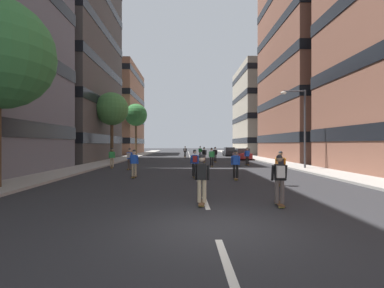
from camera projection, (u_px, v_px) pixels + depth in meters
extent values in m
plane|color=#28282B|center=(191.00, 159.00, 38.10)|extent=(186.24, 186.24, 0.00)
cube|color=#9E9991|center=(127.00, 157.00, 41.75)|extent=(2.73, 85.36, 0.14)
cube|color=#9E9991|center=(252.00, 157.00, 42.21)|extent=(2.73, 85.36, 0.14)
cube|color=silver|center=(226.00, 260.00, 5.07)|extent=(0.16, 2.20, 0.01)
cube|color=silver|center=(206.00, 202.00, 10.07)|extent=(0.16, 2.20, 0.01)
cube|color=silver|center=(199.00, 183.00, 15.07)|extent=(0.16, 2.20, 0.01)
cube|color=silver|center=(196.00, 173.00, 20.07)|extent=(0.16, 2.20, 0.01)
cube|color=silver|center=(194.00, 167.00, 25.06)|extent=(0.16, 2.20, 0.01)
cube|color=silver|center=(192.00, 163.00, 30.06)|extent=(0.16, 2.20, 0.01)
cube|color=silver|center=(191.00, 161.00, 35.06)|extent=(0.16, 2.20, 0.01)
cube|color=silver|center=(190.00, 158.00, 40.06)|extent=(0.16, 2.20, 0.01)
cube|color=silver|center=(190.00, 157.00, 45.06)|extent=(0.16, 2.20, 0.01)
cube|color=silver|center=(189.00, 156.00, 50.06)|extent=(0.16, 2.20, 0.01)
cube|color=silver|center=(189.00, 154.00, 55.06)|extent=(0.16, 2.20, 0.01)
cube|color=silver|center=(189.00, 154.00, 60.05)|extent=(0.16, 2.20, 0.01)
cube|color=silver|center=(189.00, 153.00, 65.05)|extent=(0.16, 2.20, 0.01)
cube|color=silver|center=(188.00, 152.00, 70.05)|extent=(0.16, 2.20, 0.01)
cube|color=silver|center=(188.00, 152.00, 75.05)|extent=(0.16, 2.20, 0.01)
cube|color=#4C4744|center=(49.00, 19.00, 35.46)|extent=(14.85, 16.82, 36.38)
cube|color=black|center=(49.00, 139.00, 35.48)|extent=(14.97, 16.94, 1.10)
cube|color=black|center=(49.00, 104.00, 35.48)|extent=(14.97, 16.94, 1.10)
cube|color=black|center=(49.00, 69.00, 35.47)|extent=(14.97, 16.94, 1.10)
cube|color=black|center=(49.00, 33.00, 35.47)|extent=(14.97, 16.94, 1.10)
cube|color=#9E6B51|center=(103.00, 111.00, 58.94)|extent=(14.85, 17.32, 18.16)
cube|color=black|center=(103.00, 141.00, 58.95)|extent=(14.97, 17.44, 1.10)
cube|color=black|center=(103.00, 120.00, 58.94)|extent=(14.97, 17.44, 1.10)
cube|color=black|center=(103.00, 99.00, 58.94)|extent=(14.97, 17.44, 1.10)
cube|color=black|center=(103.00, 77.00, 58.93)|extent=(14.97, 17.44, 1.10)
cube|color=brown|center=(330.00, 34.00, 36.35)|extent=(14.85, 16.36, 33.16)
cube|color=black|center=(330.00, 138.00, 36.36)|extent=(14.97, 16.48, 1.10)
cube|color=black|center=(330.00, 103.00, 36.36)|extent=(14.97, 16.48, 1.10)
cube|color=black|center=(330.00, 67.00, 36.35)|extent=(14.97, 16.48, 1.10)
cube|color=black|center=(330.00, 31.00, 36.35)|extent=(14.97, 16.48, 1.10)
cube|color=#B2A893|center=(273.00, 111.00, 59.82)|extent=(14.85, 16.38, 18.58)
cube|color=black|center=(273.00, 141.00, 59.83)|extent=(14.97, 16.50, 1.10)
cube|color=black|center=(273.00, 119.00, 59.82)|extent=(14.97, 16.50, 1.10)
cube|color=black|center=(273.00, 98.00, 59.82)|extent=(14.97, 16.50, 1.10)
cube|color=black|center=(273.00, 77.00, 59.81)|extent=(14.97, 16.50, 1.10)
cube|color=maroon|center=(242.00, 156.00, 37.37)|extent=(1.80, 4.40, 0.70)
cube|color=#2D3338|center=(242.00, 151.00, 37.22)|extent=(1.60, 2.10, 0.64)
cylinder|color=black|center=(234.00, 157.00, 38.80)|extent=(0.22, 0.64, 0.64)
cylinder|color=black|center=(246.00, 157.00, 38.84)|extent=(0.22, 0.64, 0.64)
cylinder|color=black|center=(238.00, 158.00, 35.90)|extent=(0.22, 0.64, 0.64)
cylinder|color=black|center=(250.00, 158.00, 35.94)|extent=(0.22, 0.64, 0.64)
cube|color=black|center=(229.00, 153.00, 48.40)|extent=(1.80, 4.40, 0.70)
cube|color=#2D3338|center=(229.00, 149.00, 48.25)|extent=(1.60, 2.10, 0.64)
cylinder|color=black|center=(223.00, 154.00, 49.83)|extent=(0.22, 0.64, 0.64)
cylinder|color=black|center=(232.00, 154.00, 49.87)|extent=(0.22, 0.64, 0.64)
cylinder|color=black|center=(226.00, 154.00, 46.93)|extent=(0.22, 0.64, 0.64)
cylinder|color=black|center=(235.00, 154.00, 46.97)|extent=(0.22, 0.64, 0.64)
cylinder|color=#4C3823|center=(136.00, 139.00, 48.97)|extent=(0.36, 0.36, 5.75)
sphere|color=#2D6B33|center=(136.00, 115.00, 48.96)|extent=(3.94, 3.94, 3.94)
cylinder|color=#4C3823|center=(112.00, 140.00, 32.91)|extent=(0.36, 0.36, 4.80)
sphere|color=#478442|center=(112.00, 109.00, 32.91)|extent=(3.91, 3.91, 3.91)
cylinder|color=#3F3F44|center=(305.00, 129.00, 23.01)|extent=(0.16, 0.16, 6.50)
cylinder|color=#3F3F44|center=(294.00, 91.00, 22.98)|extent=(1.80, 0.10, 0.10)
ellipsoid|color=silver|center=(284.00, 93.00, 22.96)|extent=(0.50, 0.30, 0.24)
cube|color=brown|center=(200.00, 157.00, 41.70)|extent=(0.41, 0.92, 0.02)
cylinder|color=#D8BF4C|center=(201.00, 158.00, 42.01)|extent=(0.19, 0.11, 0.07)
cylinder|color=#D8BF4C|center=(200.00, 158.00, 41.39)|extent=(0.19, 0.11, 0.07)
cylinder|color=#2D334C|center=(200.00, 155.00, 41.72)|extent=(0.17, 0.17, 0.80)
cylinder|color=#2D334C|center=(201.00, 155.00, 41.68)|extent=(0.17, 0.17, 0.80)
cube|color=green|center=(200.00, 150.00, 41.70)|extent=(0.36, 0.27, 0.55)
cylinder|color=green|center=(199.00, 150.00, 41.80)|extent=(0.14, 0.24, 0.55)
cylinder|color=green|center=(202.00, 150.00, 41.70)|extent=(0.14, 0.24, 0.55)
sphere|color=tan|center=(200.00, 147.00, 41.72)|extent=(0.22, 0.22, 0.22)
sphere|color=black|center=(200.00, 147.00, 41.72)|extent=(0.21, 0.21, 0.21)
cube|color=brown|center=(236.00, 178.00, 16.47)|extent=(0.30, 0.92, 0.02)
cylinder|color=#D8BF4C|center=(235.00, 178.00, 16.79)|extent=(0.19, 0.09, 0.07)
cylinder|color=#D8BF4C|center=(236.00, 180.00, 16.15)|extent=(0.19, 0.09, 0.07)
cylinder|color=black|center=(234.00, 171.00, 16.48)|extent=(0.15, 0.15, 0.80)
cylinder|color=black|center=(237.00, 171.00, 16.46)|extent=(0.15, 0.15, 0.80)
cube|color=blue|center=(236.00, 160.00, 16.47)|extent=(0.34, 0.23, 0.55)
cylinder|color=blue|center=(232.00, 161.00, 16.54)|extent=(0.11, 0.24, 0.55)
cylinder|color=blue|center=(239.00, 161.00, 16.50)|extent=(0.11, 0.24, 0.55)
sphere|color=#997051|center=(236.00, 153.00, 16.49)|extent=(0.22, 0.22, 0.22)
sphere|color=black|center=(236.00, 152.00, 16.49)|extent=(0.21, 0.21, 0.21)
cube|color=brown|center=(202.00, 203.00, 9.67)|extent=(0.30, 0.92, 0.02)
cylinder|color=#D8BF4C|center=(202.00, 202.00, 9.99)|extent=(0.19, 0.09, 0.07)
cylinder|color=#D8BF4C|center=(201.00, 206.00, 9.36)|extent=(0.19, 0.09, 0.07)
cylinder|color=tan|center=(199.00, 191.00, 9.68)|extent=(0.15, 0.15, 0.80)
cylinder|color=tan|center=(204.00, 191.00, 9.67)|extent=(0.15, 0.15, 0.80)
cube|color=black|center=(202.00, 172.00, 9.67)|extent=(0.34, 0.23, 0.55)
cylinder|color=black|center=(196.00, 172.00, 9.74)|extent=(0.12, 0.24, 0.55)
cylinder|color=black|center=(208.00, 172.00, 9.70)|extent=(0.12, 0.24, 0.55)
sphere|color=beige|center=(202.00, 159.00, 9.69)|extent=(0.22, 0.22, 0.22)
sphere|color=black|center=(202.00, 157.00, 9.69)|extent=(0.21, 0.21, 0.21)
cube|color=brown|center=(215.00, 161.00, 32.03)|extent=(0.22, 0.90, 0.02)
cylinder|color=#D8BF4C|center=(215.00, 162.00, 32.35)|extent=(0.18, 0.07, 0.07)
cylinder|color=#D8BF4C|center=(215.00, 162.00, 31.71)|extent=(0.18, 0.07, 0.07)
cylinder|color=black|center=(214.00, 158.00, 32.02)|extent=(0.14, 0.14, 0.80)
cylinder|color=black|center=(216.00, 158.00, 32.03)|extent=(0.14, 0.14, 0.80)
cube|color=black|center=(215.00, 152.00, 32.03)|extent=(0.33, 0.21, 0.55)
cylinder|color=black|center=(213.00, 152.00, 32.07)|extent=(0.10, 0.23, 0.55)
cylinder|color=black|center=(217.00, 152.00, 32.09)|extent=(0.10, 0.23, 0.55)
sphere|color=beige|center=(215.00, 148.00, 32.05)|extent=(0.22, 0.22, 0.22)
sphere|color=black|center=(215.00, 148.00, 32.05)|extent=(0.21, 0.21, 0.21)
cube|color=brown|center=(130.00, 169.00, 22.89)|extent=(0.39, 0.92, 0.02)
cylinder|color=#D8BF4C|center=(131.00, 169.00, 23.20)|extent=(0.19, 0.11, 0.07)
cylinder|color=#D8BF4C|center=(128.00, 170.00, 22.58)|extent=(0.19, 0.11, 0.07)
cylinder|color=#594C47|center=(128.00, 164.00, 22.91)|extent=(0.17, 0.17, 0.80)
cylinder|color=#594C47|center=(131.00, 164.00, 22.87)|extent=(0.17, 0.17, 0.80)
cube|color=blue|center=(130.00, 156.00, 22.89)|extent=(0.36, 0.26, 0.55)
cylinder|color=blue|center=(127.00, 156.00, 22.98)|extent=(0.14, 0.24, 0.55)
cylinder|color=blue|center=(132.00, 156.00, 22.90)|extent=(0.14, 0.24, 0.55)
sphere|color=beige|center=(130.00, 150.00, 22.91)|extent=(0.22, 0.22, 0.22)
sphere|color=black|center=(130.00, 149.00, 22.91)|extent=(0.21, 0.21, 0.21)
cube|color=beige|center=(129.00, 155.00, 22.71)|extent=(0.29, 0.21, 0.40)
cube|color=brown|center=(247.00, 164.00, 27.57)|extent=(0.33, 0.92, 0.02)
cylinder|color=#D8BF4C|center=(246.00, 165.00, 27.88)|extent=(0.19, 0.10, 0.07)
cylinder|color=#D8BF4C|center=(248.00, 165.00, 27.25)|extent=(0.19, 0.10, 0.07)
cylinder|color=black|center=(246.00, 160.00, 27.55)|extent=(0.16, 0.16, 0.80)
cylinder|color=black|center=(248.00, 160.00, 27.58)|extent=(0.16, 0.16, 0.80)
cube|color=blue|center=(247.00, 154.00, 27.57)|extent=(0.35, 0.24, 0.55)
cylinder|color=blue|center=(245.00, 154.00, 27.58)|extent=(0.12, 0.24, 0.55)
cylinder|color=blue|center=(249.00, 154.00, 27.65)|extent=(0.12, 0.24, 0.55)
sphere|color=tan|center=(247.00, 149.00, 27.59)|extent=(0.22, 0.22, 0.22)
sphere|color=black|center=(247.00, 148.00, 27.59)|extent=(0.21, 0.21, 0.21)
cube|color=brown|center=(280.00, 184.00, 14.13)|extent=(0.37, 0.92, 0.02)
cylinder|color=#D8BF4C|center=(280.00, 184.00, 14.45)|extent=(0.19, 0.10, 0.07)
cylinder|color=#D8BF4C|center=(281.00, 186.00, 13.82)|extent=(0.19, 0.10, 0.07)
cylinder|color=#594C47|center=(279.00, 176.00, 14.15)|extent=(0.16, 0.16, 0.80)
cylinder|color=#594C47|center=(282.00, 176.00, 14.11)|extent=(0.16, 0.16, 0.80)
cube|color=orange|center=(280.00, 163.00, 14.13)|extent=(0.35, 0.26, 0.55)
cylinder|color=orange|center=(276.00, 163.00, 14.22)|extent=(0.13, 0.24, 0.55)
cylinder|color=orange|center=(285.00, 163.00, 14.14)|extent=(0.13, 0.24, 0.55)
sphere|color=#997051|center=(280.00, 154.00, 14.15)|extent=(0.22, 0.22, 0.22)
sphere|color=black|center=(280.00, 153.00, 14.15)|extent=(0.21, 0.21, 0.21)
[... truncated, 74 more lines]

